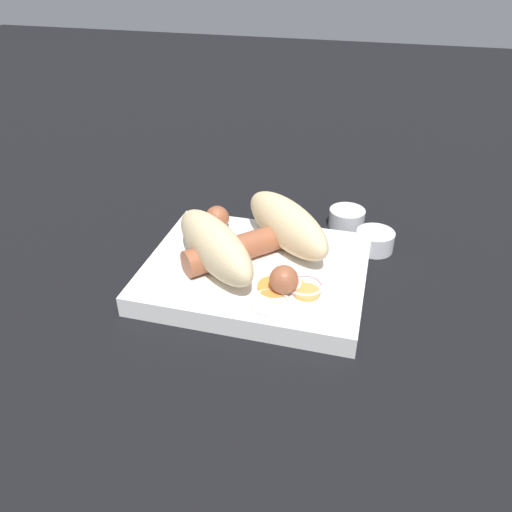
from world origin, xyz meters
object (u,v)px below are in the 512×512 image
bread_roll (252,235)px  condiment_cup_near (375,242)px  condiment_cup_far (347,219)px  sausage (247,246)px  food_tray (256,272)px

bread_roll → condiment_cup_near: bearing=33.3°
condiment_cup_near → condiment_cup_far: (-0.04, 0.05, 0.00)m
sausage → condiment_cup_far: 0.17m
condiment_cup_near → food_tray: bearing=-140.9°
food_tray → sausage: bearing=141.3°
food_tray → bread_roll: (-0.01, 0.01, 0.04)m
sausage → food_tray: bearing=-38.7°
food_tray → condiment_cup_far: size_ratio=5.12×
sausage → condiment_cup_far: sausage is taller
food_tray → sausage: (-0.01, 0.01, 0.03)m
sausage → condiment_cup_far: bearing=54.9°
condiment_cup_far → sausage: bearing=-125.1°
condiment_cup_near → bread_roll: bearing=-146.7°
condiment_cup_near → condiment_cup_far: size_ratio=1.00×
condiment_cup_far → bread_roll: bearing=-124.5°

